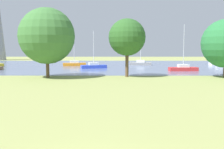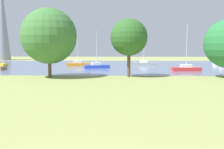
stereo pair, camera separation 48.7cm
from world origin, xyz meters
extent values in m
plane|color=#8C9351|center=(0.00, 22.00, 0.00)|extent=(160.00, 160.00, 0.00)
cube|color=slate|center=(0.00, 50.00, 0.01)|extent=(140.00, 40.00, 0.02)
cube|color=blue|center=(-2.77, 42.80, 0.32)|extent=(5.03, 2.91, 0.60)
cube|color=white|center=(-2.77, 42.80, 0.87)|extent=(2.05, 1.60, 0.50)
cylinder|color=silver|center=(-2.77, 42.80, 3.83)|extent=(0.10, 0.10, 6.41)
cube|color=orange|center=(-7.40, 49.24, 0.32)|extent=(5.00, 2.44, 0.60)
cube|color=white|center=(-7.40, 49.24, 0.87)|extent=(1.98, 1.44, 0.50)
cylinder|color=silver|center=(-7.40, 49.24, 3.81)|extent=(0.10, 0.10, 6.38)
cube|color=gray|center=(6.95, 51.43, 0.32)|extent=(4.97, 2.19, 0.60)
cube|color=white|center=(6.95, 51.43, 0.87)|extent=(1.94, 1.35, 0.50)
cylinder|color=silver|center=(6.95, 51.43, 3.73)|extent=(0.10, 0.10, 6.23)
cube|color=red|center=(12.73, 37.45, 0.32)|extent=(4.89, 1.84, 0.60)
cube|color=white|center=(12.73, 37.45, 0.87)|extent=(1.87, 1.23, 0.50)
cylinder|color=silver|center=(12.73, 37.45, 4.17)|extent=(0.10, 0.10, 7.10)
cube|color=white|center=(24.60, 51.46, 0.32)|extent=(4.99, 2.31, 0.60)
cube|color=white|center=(24.60, 51.46, 0.87)|extent=(1.96, 1.40, 0.50)
cylinder|color=silver|center=(24.60, 51.46, 2.95)|extent=(0.10, 0.10, 4.66)
cylinder|color=brown|center=(-7.71, 27.62, 1.45)|extent=(0.44, 0.44, 2.90)
sphere|color=#3C7136|center=(-7.71, 27.62, 5.46)|extent=(7.32, 7.32, 7.32)
cylinder|color=brown|center=(2.79, 28.57, 1.79)|extent=(0.44, 0.44, 3.59)
sphere|color=#2C5C25|center=(2.79, 28.57, 5.33)|extent=(4.96, 4.96, 4.96)
camera|label=1|loc=(0.99, -7.00, 4.04)|focal=42.39mm
camera|label=2|loc=(1.48, -6.99, 4.04)|focal=42.39mm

